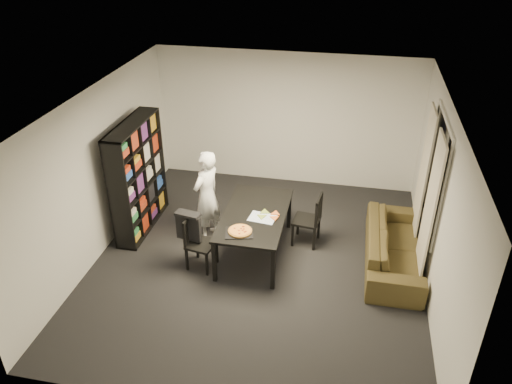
% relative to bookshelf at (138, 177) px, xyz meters
% --- Properties ---
extents(room, '(5.01, 5.51, 2.61)m').
position_rel_bookshelf_xyz_m(room, '(2.16, -0.60, 0.35)').
color(room, black).
rests_on(room, ground).
extents(window_pane, '(0.02, 1.40, 1.60)m').
position_rel_bookshelf_xyz_m(window_pane, '(4.64, -0.00, 0.55)').
color(window_pane, black).
rests_on(window_pane, room).
extents(window_frame, '(0.03, 1.52, 1.72)m').
position_rel_bookshelf_xyz_m(window_frame, '(4.64, -0.00, 0.55)').
color(window_frame, white).
rests_on(window_frame, room).
extents(curtain_left, '(0.03, 0.70, 2.25)m').
position_rel_bookshelf_xyz_m(curtain_left, '(4.56, -0.52, 0.20)').
color(curtain_left, beige).
rests_on(curtain_left, room).
extents(curtain_right, '(0.03, 0.70, 2.25)m').
position_rel_bookshelf_xyz_m(curtain_right, '(4.56, 0.52, 0.20)').
color(curtain_right, beige).
rests_on(curtain_right, room).
extents(bookshelf, '(0.35, 1.50, 1.90)m').
position_rel_bookshelf_xyz_m(bookshelf, '(0.00, 0.00, 0.00)').
color(bookshelf, black).
rests_on(bookshelf, room).
extents(dining_table, '(0.96, 1.73, 0.72)m').
position_rel_bookshelf_xyz_m(dining_table, '(2.05, -0.37, -0.29)').
color(dining_table, black).
rests_on(dining_table, room).
extents(chair_left, '(0.46, 0.46, 0.85)m').
position_rel_bookshelf_xyz_m(chair_left, '(1.26, -0.88, -0.46)').
color(chair_left, black).
rests_on(chair_left, room).
extents(chair_right, '(0.46, 0.46, 0.89)m').
position_rel_bookshelf_xyz_m(chair_right, '(2.90, 0.05, -0.44)').
color(chair_right, black).
rests_on(chair_right, room).
extents(draped_jacket, '(0.40, 0.23, 0.47)m').
position_rel_bookshelf_xyz_m(draped_jacket, '(1.14, -0.86, -0.25)').
color(draped_jacket, black).
rests_on(draped_jacket, chair_left).
extents(person, '(0.57, 0.67, 1.56)m').
position_rel_bookshelf_xyz_m(person, '(1.20, -0.08, -0.17)').
color(person, white).
rests_on(person, room).
extents(baking_tray, '(0.46, 0.40, 0.01)m').
position_rel_bookshelf_xyz_m(baking_tray, '(1.94, -0.93, -0.22)').
color(baking_tray, black).
rests_on(baking_tray, dining_table).
extents(pepperoni_pizza, '(0.35, 0.35, 0.03)m').
position_rel_bookshelf_xyz_m(pepperoni_pizza, '(1.95, -0.91, -0.20)').
color(pepperoni_pizza, olive).
rests_on(pepperoni_pizza, dining_table).
extents(kitchen_towel, '(0.43, 0.35, 0.01)m').
position_rel_bookshelf_xyz_m(kitchen_towel, '(2.19, -0.47, -0.22)').
color(kitchen_towel, white).
rests_on(kitchen_towel, dining_table).
extents(pizza_slices, '(0.46, 0.42, 0.01)m').
position_rel_bookshelf_xyz_m(pizza_slices, '(2.28, -0.38, -0.21)').
color(pizza_slices, gold).
rests_on(pizza_slices, dining_table).
extents(sofa, '(0.82, 2.09, 0.61)m').
position_rel_bookshelf_xyz_m(sofa, '(4.20, -0.23, -0.64)').
color(sofa, '#403619').
rests_on(sofa, room).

